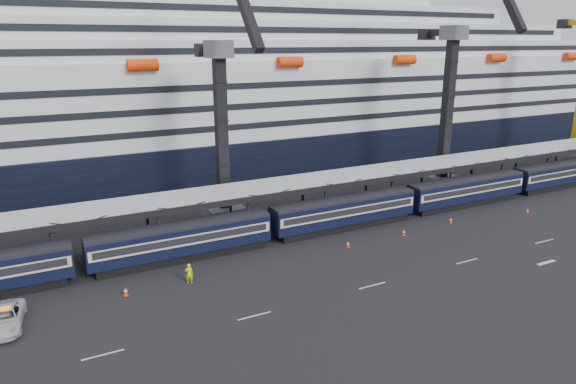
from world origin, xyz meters
The scene contains 14 objects.
ground centered at (0.00, 0.00, 0.00)m, with size 260.00×260.00×0.00m, color black.
lane_markings centered at (8.15, -5.23, 0.01)m, with size 111.00×4.27×0.02m.
train centered at (-4.65, 10.00, 2.20)m, with size 133.05×3.00×4.05m.
canopy centered at (0.00, 14.00, 5.25)m, with size 130.00×6.25×5.53m.
cruise_ship centered at (-1.08, 45.99, 12.34)m, with size 214.09×28.84×34.00m.
crane_dark_near centered at (-20.00, 18.59, 11.93)m, with size 4.50×17.75×35.08m.
crane_dark_mid centered at (15.00, 17.59, 13.36)m, with size 4.50×18.24×39.64m.
pickup_truck centered at (-44.32, 3.41, 0.80)m, with size 2.66×5.78×1.61m, color silver.
worker centered at (-29.01, 4.28, 0.99)m, with size 0.73×0.48×1.99m, color #E2EE0C.
traffic_cone_b centered at (-34.82, 4.53, 0.43)m, with size 0.43×0.43×0.86m.
traffic_cone_c centered at (-10.85, 4.81, 0.38)m, with size 0.38×0.38×0.77m.
traffic_cone_d centered at (-3.05, 4.83, 0.40)m, with size 0.40×0.40×0.80m.
traffic_cone_e centered at (4.96, 5.47, 0.39)m, with size 0.39×0.39×0.79m.
traffic_cone_f centered at (16.88, 3.76, 0.34)m, with size 0.35×0.35×0.69m.
Camera 1 is at (-40.85, -38.94, 21.95)m, focal length 32.00 mm.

